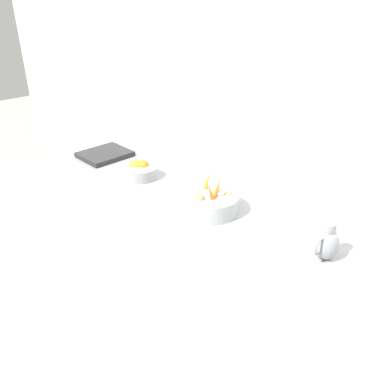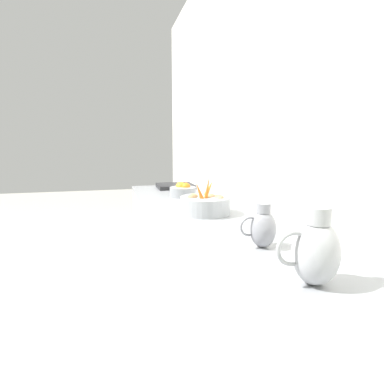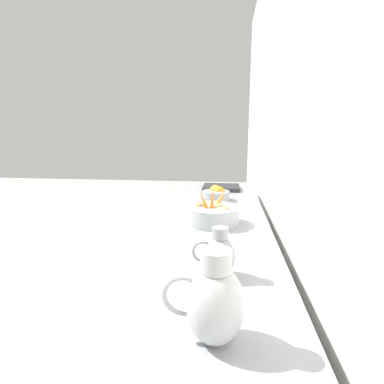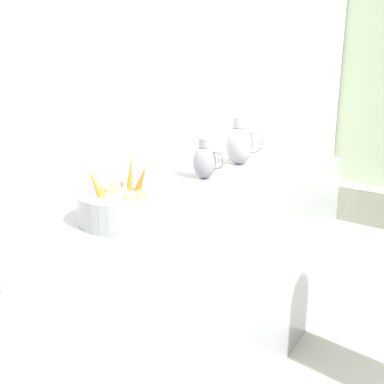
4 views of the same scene
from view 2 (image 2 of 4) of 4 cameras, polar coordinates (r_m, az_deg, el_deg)
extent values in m
cube|color=white|center=(1.64, 24.15, 13.81)|extent=(0.10, 7.58, 3.00)
cube|color=gray|center=(2.08, 2.39, -16.42)|extent=(0.71, 2.84, 0.89)
cylinder|color=#9EA0A5|center=(2.01, 2.34, -2.37)|extent=(0.31, 0.31, 0.11)
torus|color=#9EA0A5|center=(2.02, 2.33, -3.67)|extent=(0.18, 0.18, 0.01)
cone|color=orange|center=(1.94, 1.36, -0.05)|extent=(0.08, 0.04, 0.13)
cone|color=orange|center=(2.08, 3.00, 0.51)|extent=(0.09, 0.05, 0.12)
cone|color=orange|center=(1.95, 2.73, 0.35)|extent=(0.05, 0.08, 0.17)
ellipsoid|color=tan|center=(1.97, 4.92, -1.16)|extent=(0.06, 0.05, 0.05)
ellipsoid|color=tan|center=(1.99, 2.77, -1.10)|extent=(0.05, 0.04, 0.04)
ellipsoid|color=#9E7F56|center=(1.99, 0.07, -1.01)|extent=(0.06, 0.05, 0.05)
ellipsoid|color=tan|center=(2.02, 0.31, -0.88)|extent=(0.06, 0.05, 0.05)
ellipsoid|color=#9E7F56|center=(2.03, 4.46, -1.01)|extent=(0.05, 0.04, 0.04)
ellipsoid|color=#9E7F56|center=(2.02, 3.39, -0.92)|extent=(0.06, 0.05, 0.04)
cylinder|color=gray|center=(2.61, -1.63, 0.02)|extent=(0.21, 0.21, 0.08)
sphere|color=orange|center=(2.65, -2.02, 0.96)|extent=(0.08, 0.08, 0.08)
sphere|color=orange|center=(2.62, -1.10, 0.86)|extent=(0.08, 0.08, 0.08)
ellipsoid|color=#A3A3A8|center=(1.10, 21.10, -10.00)|extent=(0.15, 0.15, 0.21)
cylinder|color=#A3A3A8|center=(1.07, 21.47, -3.89)|extent=(0.08, 0.08, 0.06)
torus|color=#A3A3A8|center=(1.05, 17.45, -9.57)|extent=(0.11, 0.01, 0.11)
ellipsoid|color=gray|center=(1.41, 12.46, -6.43)|extent=(0.11, 0.11, 0.16)
cylinder|color=gray|center=(1.39, 12.59, -2.79)|extent=(0.06, 0.06, 0.04)
torus|color=gray|center=(1.38, 10.15, -6.04)|extent=(0.09, 0.01, 0.09)
cube|color=#232326|center=(3.09, -2.98, 1.07)|extent=(0.34, 0.30, 0.04)
camera|label=1|loc=(1.24, -77.40, 35.12)|focal=37.20mm
camera|label=3|loc=(0.66, 65.31, 11.05)|focal=28.67mm
camera|label=4|loc=(3.08, -22.51, 10.18)|focal=42.69mm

